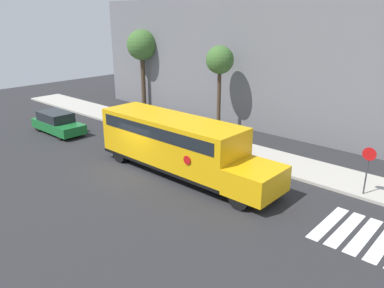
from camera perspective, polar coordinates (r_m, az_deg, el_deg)
ground_plane at (r=20.66m, az=-9.19°, el=-4.19°), size 60.00×60.00×0.00m
sidewalk_strip at (r=24.90m, az=2.44°, el=0.31°), size 44.00×3.00×0.15m
building_backdrop at (r=29.10m, az=10.96°, el=11.98°), size 32.00×4.00×9.32m
crosswalk_stripes at (r=16.13m, az=27.11°, el=-13.23°), size 4.70×3.20×0.01m
school_bus at (r=19.68m, az=-2.30°, el=0.22°), size 10.76×2.57×3.00m
parked_car at (r=28.58m, az=-19.81°, el=3.05°), size 4.57×1.80×1.51m
stop_sign at (r=18.84m, az=25.20°, el=-2.97°), size 0.62×0.10×2.45m
tree_near_sidewalk at (r=26.71m, az=4.26°, el=12.42°), size 1.96×1.96×6.11m
tree_far_sidewalk at (r=34.22m, az=-7.66°, el=14.53°), size 2.63×2.63×6.92m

